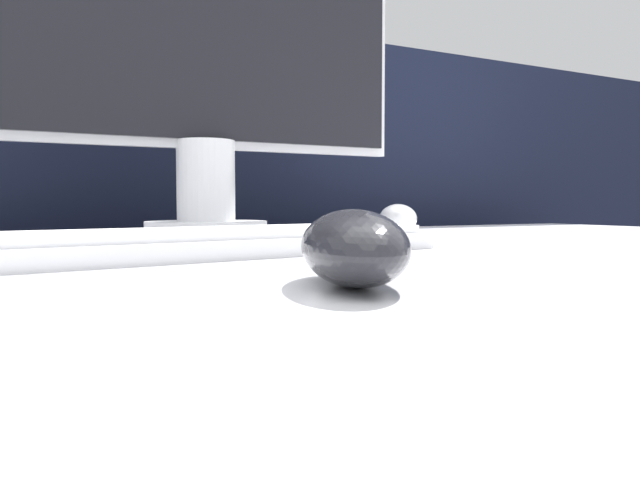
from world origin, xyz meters
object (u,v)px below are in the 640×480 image
(computer_mouse_near, at_px, (353,247))
(monitor, at_px, (204,53))
(computer_mouse_far, at_px, (398,219))
(keyboard, at_px, (212,243))

(computer_mouse_near, relative_size, monitor, 0.23)
(computer_mouse_far, bearing_deg, monitor, -170.46)
(keyboard, height_order, computer_mouse_far, computer_mouse_far)
(computer_mouse_near, xyz_separation_m, computer_mouse_far, (0.38, 0.48, 0.00))
(computer_mouse_near, bearing_deg, keyboard, 112.63)
(monitor, bearing_deg, computer_mouse_far, -18.26)
(computer_mouse_near, bearing_deg, monitor, 101.18)
(computer_mouse_near, height_order, computer_mouse_far, computer_mouse_far)
(computer_mouse_near, height_order, keyboard, computer_mouse_near)
(keyboard, xyz_separation_m, computer_mouse_far, (0.38, 0.25, 0.01))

